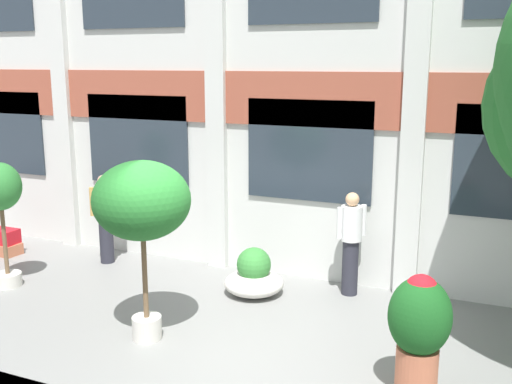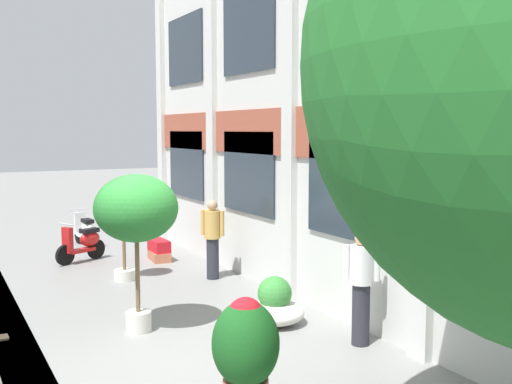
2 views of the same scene
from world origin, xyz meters
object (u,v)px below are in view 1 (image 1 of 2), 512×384
(potted_plant_fluted_column, at_px, (419,326))
(resident_watching_tracks, at_px, (351,240))
(potted_plant_square_trough, at_px, (1,242))
(potted_plant_low_pan, at_px, (142,204))
(resident_by_doorway, at_px, (105,216))
(potted_plant_wide_bowl, at_px, (254,277))
(potted_plant_terracotta_small, at_px, (0,197))

(potted_plant_fluted_column, bearing_deg, resident_watching_tracks, 118.82)
(potted_plant_fluted_column, bearing_deg, potted_plant_square_trough, 166.42)
(potted_plant_low_pan, xyz_separation_m, resident_by_doorway, (-2.48, 2.41, -0.99))
(potted_plant_wide_bowl, bearing_deg, potted_plant_square_trough, -179.57)
(resident_by_doorway, bearing_deg, potted_plant_terracotta_small, -66.76)
(potted_plant_square_trough, distance_m, resident_by_doorway, 2.38)
(potted_plant_terracotta_small, bearing_deg, resident_watching_tracks, 19.86)
(resident_by_doorway, relative_size, resident_watching_tracks, 0.99)
(potted_plant_fluted_column, distance_m, potted_plant_square_trough, 8.58)
(potted_plant_wide_bowl, relative_size, resident_by_doorway, 0.58)
(potted_plant_square_trough, bearing_deg, potted_plant_wide_bowl, 0.43)
(potted_plant_square_trough, distance_m, resident_watching_tracks, 6.91)
(potted_plant_wide_bowl, height_order, resident_watching_tracks, resident_watching_tracks)
(potted_plant_fluted_column, xyz_separation_m, resident_watching_tracks, (-1.47, 2.67, 0.06))
(resident_by_doorway, distance_m, resident_watching_tracks, 4.61)
(potted_plant_terracotta_small, relative_size, potted_plant_low_pan, 0.86)
(potted_plant_low_pan, distance_m, potted_plant_wide_bowl, 2.70)
(potted_plant_wide_bowl, bearing_deg, potted_plant_low_pan, -108.66)
(potted_plant_terracotta_small, height_order, potted_plant_square_trough, potted_plant_terracotta_small)
(resident_watching_tracks, bearing_deg, potted_plant_terracotta_small, -116.74)
(potted_plant_fluted_column, xyz_separation_m, potted_plant_square_trough, (-8.32, 2.01, -0.61))
(potted_plant_square_trough, height_order, resident_by_doorway, resident_by_doorway)
(potted_plant_fluted_column, bearing_deg, potted_plant_wide_bowl, 144.70)
(potted_plant_fluted_column, height_order, resident_watching_tracks, resident_watching_tracks)
(potted_plant_wide_bowl, bearing_deg, potted_plant_fluted_column, -35.30)
(potted_plant_square_trough, xyz_separation_m, potted_plant_wide_bowl, (5.42, 0.04, 0.05))
(potted_plant_low_pan, height_order, potted_plant_wide_bowl, potted_plant_low_pan)
(potted_plant_wide_bowl, height_order, resident_by_doorway, resident_by_doorway)
(potted_plant_terracotta_small, xyz_separation_m, potted_plant_square_trough, (-1.47, 1.28, -1.31))
(potted_plant_fluted_column, relative_size, resident_watching_tracks, 0.85)
(potted_plant_square_trough, height_order, potted_plant_wide_bowl, potted_plant_wide_bowl)
(potted_plant_fluted_column, bearing_deg, resident_by_doorway, 158.42)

